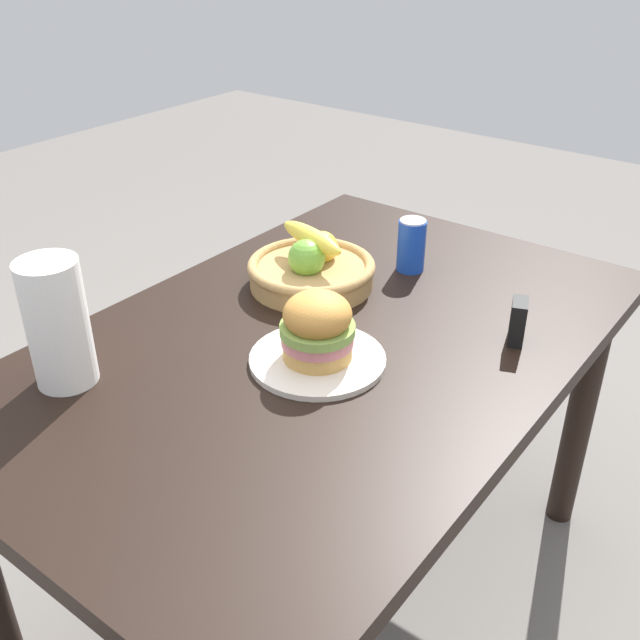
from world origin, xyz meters
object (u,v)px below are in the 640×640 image
soda_can (411,245)px  fruit_basket (312,268)px  napkin_holder (518,321)px  paper_towel_roll (57,323)px  plate (317,359)px  sandwich (317,327)px

soda_can → fruit_basket: fruit_basket is taller
soda_can → napkin_holder: 0.37m
soda_can → paper_towel_roll: 0.82m
paper_towel_roll → plate: bearing=-45.3°
soda_can → fruit_basket: bearing=146.7°
fruit_basket → napkin_holder: (0.05, -0.47, 0.00)m
plate → fruit_basket: size_ratio=0.90×
plate → paper_towel_roll: 0.47m
fruit_basket → paper_towel_roll: (-0.57, 0.12, 0.08)m
napkin_holder → soda_can: bearing=43.5°
plate → napkin_holder: 0.40m
paper_towel_roll → napkin_holder: 0.87m
fruit_basket → napkin_holder: bearing=-83.8°
plate → fruit_basket: 0.32m
soda_can → paper_towel_roll: paper_towel_roll is taller
plate → soda_can: soda_can is taller
soda_can → plate: bearing=-171.3°
plate → fruit_basket: (0.25, 0.21, 0.04)m
fruit_basket → paper_towel_roll: 0.59m
sandwich → fruit_basket: size_ratio=0.49×
plate → fruit_basket: fruit_basket is taller
sandwich → napkin_holder: sandwich is taller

